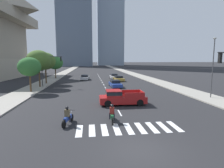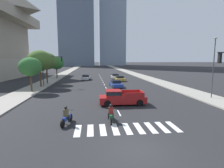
# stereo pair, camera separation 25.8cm
# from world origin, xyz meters

# --- Properties ---
(ground_plane) EXTENTS (800.00, 800.00, 0.00)m
(ground_plane) POSITION_xyz_m (0.00, 0.00, 0.00)
(ground_plane) COLOR #232326
(sidewalk_east) EXTENTS (4.00, 260.00, 0.15)m
(sidewalk_east) POSITION_xyz_m (12.72, 30.00, 0.07)
(sidewalk_east) COLOR gray
(sidewalk_east) RESTS_ON ground
(sidewalk_west) EXTENTS (4.00, 260.00, 0.15)m
(sidewalk_west) POSITION_xyz_m (-12.72, 30.00, 0.07)
(sidewalk_west) COLOR gray
(sidewalk_west) RESTS_ON ground
(crosswalk_near) EXTENTS (7.65, 2.26, 0.01)m
(crosswalk_near) POSITION_xyz_m (0.00, 3.20, 0.00)
(crosswalk_near) COLOR silver
(crosswalk_near) RESTS_ON ground
(lane_divider_center) EXTENTS (0.14, 50.00, 0.01)m
(lane_divider_center) POSITION_xyz_m (0.00, 31.20, 0.00)
(lane_divider_center) COLOR silver
(lane_divider_center) RESTS_ON ground
(motorcycle_lead) EXTENTS (0.70, 2.23, 1.49)m
(motorcycle_lead) POSITION_xyz_m (-1.04, 4.87, 0.58)
(motorcycle_lead) COLOR black
(motorcycle_lead) RESTS_ON ground
(motorcycle_trailing) EXTENTS (0.88, 2.07, 1.49)m
(motorcycle_trailing) POSITION_xyz_m (-4.56, 4.59, 0.58)
(motorcycle_trailing) COLOR black
(motorcycle_trailing) RESTS_ON ground
(pickup_truck) EXTENTS (5.23, 2.16, 1.67)m
(pickup_truck) POSITION_xyz_m (0.61, 10.42, 0.81)
(pickup_truck) COLOR maroon
(pickup_truck) RESTS_ON ground
(sedan_silver_0) EXTENTS (2.07, 4.55, 1.33)m
(sedan_silver_0) POSITION_xyz_m (3.72, 38.50, 0.61)
(sedan_silver_0) COLOR #B7BABF
(sedan_silver_0) RESTS_ON ground
(sedan_blue_1) EXTENTS (2.07, 4.84, 1.27)m
(sedan_blue_1) POSITION_xyz_m (1.94, 23.93, 0.58)
(sedan_blue_1) COLOR navy
(sedan_blue_1) RESTS_ON ground
(sedan_gold_2) EXTENTS (2.27, 4.38, 1.22)m
(sedan_gold_2) POSITION_xyz_m (4.14, 33.34, 0.56)
(sedan_gold_2) COLOR #B28E38
(sedan_gold_2) RESTS_ON ground
(sedan_silver_3) EXTENTS (2.22, 4.67, 1.28)m
(sedan_silver_3) POSITION_xyz_m (-4.02, 36.88, 0.59)
(sedan_silver_3) COLOR #B7BABF
(sedan_silver_3) RESTS_ON ground
(traffic_signal_far) EXTENTS (4.03, 0.28, 5.92)m
(traffic_signal_far) POSITION_xyz_m (-10.17, 25.14, 4.17)
(traffic_signal_far) COLOR #333335
(traffic_signal_far) RESTS_ON sidewalk_west
(street_lamp_east) EXTENTS (0.50, 0.24, 7.72)m
(street_lamp_east) POSITION_xyz_m (13.02, 12.24, 4.61)
(street_lamp_east) COLOR #3F3F42
(street_lamp_east) RESTS_ON sidewalk_east
(street_tree_nearest) EXTENTS (3.41, 3.41, 5.30)m
(street_tree_nearest) POSITION_xyz_m (-11.92, 19.59, 3.99)
(street_tree_nearest) COLOR #4C3823
(street_tree_nearest) RESTS_ON sidewalk_west
(street_tree_second) EXTENTS (4.35, 4.35, 6.65)m
(street_tree_second) POSITION_xyz_m (-11.92, 24.83, 4.94)
(street_tree_second) COLOR #4C3823
(street_tree_second) RESTS_ON sidewalk_west
(street_tree_third) EXTENTS (4.21, 4.21, 6.44)m
(street_tree_third) POSITION_xyz_m (-11.92, 29.75, 4.79)
(street_tree_third) COLOR #4C3823
(street_tree_third) RESTS_ON sidewalk_west
(street_tree_fourth) EXTENTS (4.08, 4.08, 5.86)m
(street_tree_fourth) POSITION_xyz_m (-11.92, 40.55, 4.26)
(street_tree_fourth) COLOR #4C3823
(street_tree_fourth) RESTS_ON sidewalk_west
(office_tower_center_skyline) EXTENTS (23.77, 23.14, 130.79)m
(office_tower_center_skyline) POSITION_xyz_m (16.72, 165.28, 58.88)
(office_tower_center_skyline) COLOR #8C9EB2
(office_tower_center_skyline) RESTS_ON ground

